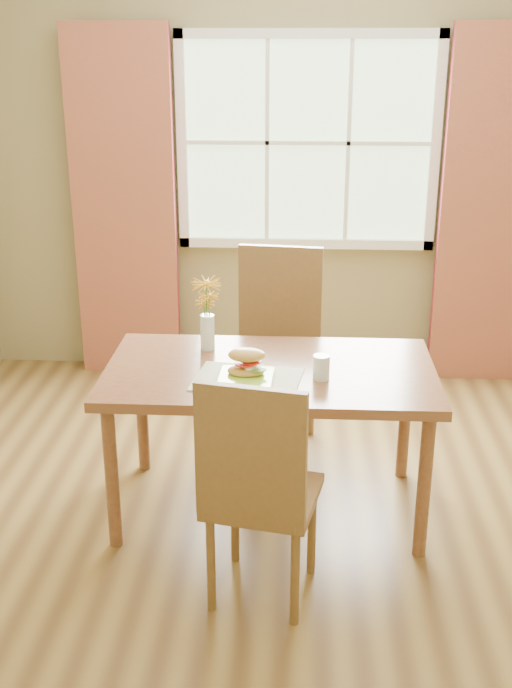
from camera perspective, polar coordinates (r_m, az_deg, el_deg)
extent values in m
cube|color=brown|center=(3.84, 3.29, -12.44)|extent=(4.20, 3.80, 0.02)
cube|color=#8A7D52|center=(5.18, 3.64, 12.45)|extent=(4.20, 0.02, 2.70)
cube|color=#8A7D52|center=(1.50, 4.20, -8.65)|extent=(4.20, 0.02, 2.70)
cube|color=#A9D09D|center=(5.13, 3.68, 14.06)|extent=(1.50, 0.02, 1.20)
cube|color=white|center=(5.07, 3.86, 21.11)|extent=(1.62, 0.04, 0.06)
cube|color=white|center=(5.21, 3.53, 7.13)|extent=(1.62, 0.04, 0.06)
cube|color=white|center=(5.16, -5.28, 14.05)|extent=(0.06, 0.04, 1.32)
cube|color=white|center=(5.17, 12.62, 13.67)|extent=(0.06, 0.04, 1.32)
cube|color=white|center=(5.11, 3.69, 14.03)|extent=(1.50, 0.03, 0.02)
cube|color=maroon|center=(5.22, -9.33, 9.49)|extent=(0.65, 0.08, 2.20)
cube|color=maroon|center=(5.23, 16.44, 8.96)|extent=(0.65, 0.08, 2.20)
cube|color=brown|center=(3.60, 1.00, -2.05)|extent=(1.47, 0.83, 0.05)
cylinder|color=brown|center=(3.54, -10.18, -9.28)|extent=(0.06, 0.06, 0.67)
cylinder|color=brown|center=(3.50, 11.82, -9.84)|extent=(0.06, 0.06, 0.67)
cylinder|color=brown|center=(4.13, -8.09, -4.61)|extent=(0.06, 0.06, 0.67)
cylinder|color=brown|center=(4.09, 10.52, -5.02)|extent=(0.06, 0.06, 0.67)
cube|color=brown|center=(3.17, 0.52, -10.74)|extent=(0.48, 0.48, 0.04)
cube|color=brown|center=(2.87, -0.37, -7.80)|extent=(0.40, 0.11, 0.52)
cylinder|color=brown|center=(3.20, -3.21, -15.30)|extent=(0.03, 0.03, 0.42)
cylinder|color=brown|center=(3.13, 2.77, -16.20)|extent=(0.03, 0.03, 0.42)
cylinder|color=brown|center=(3.46, -1.50, -12.22)|extent=(0.03, 0.03, 0.42)
cylinder|color=brown|center=(3.39, 3.98, -12.96)|extent=(0.03, 0.03, 0.42)
cube|color=brown|center=(4.26, 1.31, -1.50)|extent=(0.50, 0.50, 0.04)
cube|color=brown|center=(4.34, 1.75, 3.30)|extent=(0.45, 0.09, 0.58)
cylinder|color=brown|center=(4.22, -1.53, -5.41)|extent=(0.04, 0.04, 0.46)
cylinder|color=brown|center=(4.17, 3.39, -5.78)|extent=(0.04, 0.04, 0.46)
cylinder|color=brown|center=(4.55, -0.64, -3.43)|extent=(0.04, 0.04, 0.46)
cylinder|color=brown|center=(4.50, 3.93, -3.75)|extent=(0.04, 0.04, 0.46)
cube|color=silver|center=(3.47, -0.61, -2.52)|extent=(0.49, 0.39, 0.01)
cube|color=#9AD635|center=(3.45, -0.72, -2.49)|extent=(0.24, 0.24, 0.01)
ellipsoid|color=gold|center=(3.46, -0.72, -1.90)|extent=(0.17, 0.12, 0.04)
ellipsoid|color=#4C8C2D|center=(3.43, 0.02, -1.83)|extent=(0.09, 0.06, 0.01)
cylinder|color=red|center=(3.45, -0.80, -1.38)|extent=(0.09, 0.09, 0.01)
cylinder|color=red|center=(3.45, -0.29, -1.23)|extent=(0.08, 0.08, 0.01)
ellipsoid|color=gold|center=(3.43, -0.65, -0.77)|extent=(0.17, 0.12, 0.06)
cylinder|color=silver|center=(3.47, 4.65, -1.66)|extent=(0.07, 0.07, 0.11)
cylinder|color=silver|center=(3.47, 4.65, -1.80)|extent=(0.06, 0.06, 0.09)
cylinder|color=silver|center=(3.79, -3.46, 0.84)|extent=(0.07, 0.07, 0.17)
cylinder|color=silver|center=(3.80, -3.45, 0.24)|extent=(0.06, 0.06, 0.08)
cylinder|color=#3D7028|center=(3.76, -3.49, 1.92)|extent=(0.01, 0.01, 0.32)
cylinder|color=#3D7028|center=(3.77, -3.32, 1.47)|extent=(0.01, 0.01, 0.26)
cylinder|color=#3D7028|center=(3.79, -3.60, 1.29)|extent=(0.01, 0.01, 0.23)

